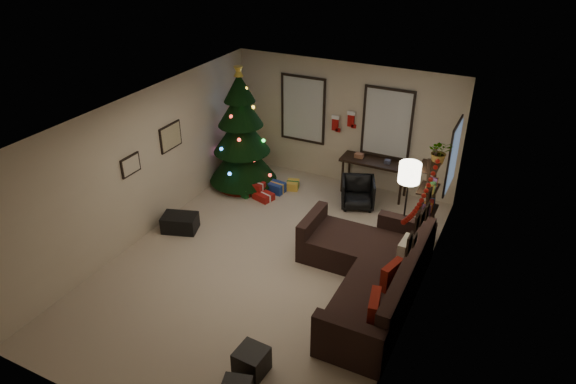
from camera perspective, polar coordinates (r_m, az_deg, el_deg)
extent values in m
plane|color=tan|center=(9.08, -2.27, -7.88)|extent=(7.00, 7.00, 0.00)
plane|color=white|center=(7.77, -2.66, 8.27)|extent=(7.00, 7.00, 0.00)
plane|color=#C5B296|center=(11.23, 6.18, 7.44)|extent=(5.00, 0.00, 5.00)
plane|color=#C5B296|center=(6.11, -18.88, -14.99)|extent=(5.00, 0.00, 5.00)
plane|color=#C5B296|center=(9.67, -15.59, 2.81)|extent=(0.00, 7.00, 7.00)
plane|color=#C5B296|center=(7.62, 14.36, -4.53)|extent=(0.00, 7.00, 7.00)
cube|color=#728CB2|center=(11.47, 1.69, 9.13)|extent=(0.94, 0.02, 1.35)
cube|color=beige|center=(11.47, 1.69, 9.13)|extent=(0.94, 0.03, 1.35)
cube|color=#728CB2|center=(10.87, 10.89, 7.46)|extent=(0.94, 0.02, 1.35)
cube|color=beige|center=(10.87, 10.89, 7.46)|extent=(0.94, 0.03, 1.35)
cube|color=#728CB2|center=(9.79, 17.82, 3.76)|extent=(0.05, 0.27, 1.17)
cube|color=beige|center=(9.79, 17.82, 3.76)|extent=(0.05, 0.45, 1.17)
cylinder|color=black|center=(11.52, -4.94, 1.58)|extent=(0.11, 0.11, 0.33)
cone|color=black|center=(11.30, -5.05, 3.79)|extent=(1.48, 1.48, 1.03)
cone|color=black|center=(11.06, -5.18, 6.60)|extent=(1.22, 1.22, 0.87)
cone|color=black|center=(10.87, -5.31, 9.25)|extent=(0.96, 0.96, 0.76)
cone|color=black|center=(10.73, -5.41, 11.44)|extent=(0.65, 0.65, 0.60)
cylinder|color=maroon|center=(11.59, -4.91, 0.96)|extent=(1.20, 1.20, 0.04)
cube|color=navy|center=(11.19, -1.30, 0.49)|extent=(0.35, 0.28, 0.22)
cube|color=maroon|center=(11.06, -3.39, 0.34)|extent=(0.28, 0.25, 0.30)
cube|color=gold|center=(11.33, 0.53, 0.79)|extent=(0.25, 0.30, 0.18)
cube|color=silver|center=(11.39, -5.90, 0.98)|extent=(0.30, 0.22, 0.25)
cube|color=#14591E|center=(11.07, -4.67, 0.00)|extent=(0.22, 0.22, 0.20)
cube|color=navy|center=(11.77, -5.17, 2.07)|extent=(0.26, 0.26, 0.28)
cube|color=maroon|center=(10.94, -2.73, -0.45)|extent=(0.40, 0.30, 0.15)
cube|color=gold|center=(11.66, -5.78, 1.60)|extent=(0.27, 0.28, 0.22)
cube|color=black|center=(8.29, 10.09, -10.52)|extent=(1.00, 2.65, 0.46)
cube|color=black|center=(7.94, 13.14, -8.65)|extent=(0.20, 2.65, 0.46)
cube|color=black|center=(7.17, 6.62, -16.32)|extent=(1.00, 0.20, 0.73)
cube|color=black|center=(9.34, 12.80, -4.78)|extent=(1.00, 0.20, 0.73)
cube|color=black|center=(9.14, 5.86, -5.93)|extent=(0.94, 1.00, 0.46)
cube|color=black|center=(9.24, 2.66, -4.40)|extent=(0.18, 1.00, 0.73)
cube|color=maroon|center=(7.28, 9.42, -12.80)|extent=(0.22, 0.50, 0.49)
cube|color=maroon|center=(7.91, 11.33, -9.07)|extent=(0.24, 0.46, 0.45)
cube|color=#BFB59A|center=(8.49, 12.71, -6.36)|extent=(0.15, 0.44, 0.43)
cube|color=black|center=(7.18, -4.03, -18.14)|extent=(0.42, 0.42, 0.37)
cube|color=black|center=(10.99, 9.60, 3.29)|extent=(1.45, 0.52, 0.05)
cylinder|color=black|center=(11.16, 6.02, 1.71)|extent=(0.05, 0.05, 0.72)
cylinder|color=black|center=(11.51, 6.76, 2.55)|extent=(0.05, 0.05, 0.72)
cylinder|color=black|center=(10.85, 12.29, 0.32)|extent=(0.05, 0.05, 0.72)
cylinder|color=black|center=(11.20, 12.85, 1.22)|extent=(0.05, 0.05, 0.72)
imported|color=black|center=(10.67, 7.71, -0.07)|extent=(0.77, 0.75, 0.62)
cube|color=black|center=(9.09, 15.11, -1.87)|extent=(0.05, 0.05, 1.86)
cube|color=black|center=(9.52, 15.78, -0.49)|extent=(0.05, 0.05, 1.86)
cube|color=black|center=(9.60, 14.84, -4.07)|extent=(0.30, 0.52, 0.03)
cube|color=black|center=(9.39, 15.16, -1.95)|extent=(0.30, 0.52, 0.03)
cube|color=black|center=(9.19, 15.48, 0.27)|extent=(0.30, 0.52, 0.03)
cube|color=black|center=(9.01, 15.82, 2.58)|extent=(0.30, 0.52, 0.03)
imported|color=#4C4C4C|center=(9.16, 16.47, 4.64)|extent=(0.62, 0.57, 0.57)
cylinder|color=black|center=(9.61, 12.23, -6.16)|extent=(0.30, 0.30, 0.03)
cylinder|color=black|center=(9.21, 12.71, -2.36)|extent=(0.03, 0.03, 1.46)
cylinder|color=white|center=(8.83, 13.27, 2.10)|extent=(0.37, 0.37, 0.35)
cube|color=black|center=(10.09, -12.83, 5.96)|extent=(0.04, 0.60, 0.50)
cube|color=tan|center=(10.09, -12.83, 5.96)|extent=(0.01, 0.54, 0.45)
cube|color=black|center=(9.36, -16.98, 2.85)|extent=(0.04, 0.45, 0.35)
cube|color=#C5B296|center=(9.36, -16.98, 2.85)|extent=(0.01, 0.41, 0.31)
cube|color=black|center=(7.02, 13.23, -5.58)|extent=(0.03, 0.22, 0.28)
cube|color=black|center=(7.23, 14.07, -3.17)|extent=(0.03, 0.18, 0.22)
cube|color=black|center=(7.39, 13.79, -5.14)|extent=(0.03, 0.20, 0.16)
cube|color=black|center=(7.59, 14.60, -2.66)|extent=(0.03, 0.26, 0.20)
cube|color=black|center=(7.94, 15.10, -2.08)|extent=(0.03, 0.18, 0.24)
cube|color=black|center=(7.79, 15.37, -0.19)|extent=(0.03, 0.16, 0.16)
cube|color=#990F0C|center=(11.16, 5.23, 7.50)|extent=(0.14, 0.04, 0.30)
cube|color=white|center=(11.11, 5.26, 8.22)|extent=(0.16, 0.05, 0.08)
cube|color=#990F0C|center=(11.19, 5.53, 6.82)|extent=(0.10, 0.04, 0.08)
cube|color=#990F0C|center=(11.05, 6.95, 7.90)|extent=(0.14, 0.04, 0.30)
cube|color=white|center=(11.00, 7.00, 8.63)|extent=(0.16, 0.05, 0.08)
cube|color=#990F0C|center=(11.08, 7.25, 7.21)|extent=(0.10, 0.04, 0.08)
cube|color=black|center=(10.07, -11.82, -3.35)|extent=(0.75, 0.61, 0.32)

